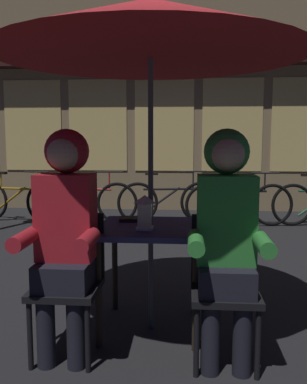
{
  "coord_description": "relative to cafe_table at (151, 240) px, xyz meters",
  "views": [
    {
      "loc": [
        0.25,
        -2.87,
        1.34
      ],
      "look_at": [
        0.0,
        0.24,
        0.95
      ],
      "focal_mm": 39.51,
      "sensor_mm": 36.0,
      "label": 1
    }
  ],
  "objects": [
    {
      "name": "patio_umbrella",
      "position": [
        0.0,
        0.0,
        1.42
      ],
      "size": [
        2.1,
        2.1,
        2.31
      ],
      "color": "#4C4C51",
      "rests_on": "ground_plane"
    },
    {
      "name": "bicycle_nearest",
      "position": [
        -2.51,
        3.73,
        -0.29
      ],
      "size": [
        1.65,
        0.42,
        0.84
      ],
      "color": "black",
      "rests_on": "ground_plane"
    },
    {
      "name": "cafe_table",
      "position": [
        0.0,
        0.0,
        0.0
      ],
      "size": [
        0.72,
        0.72,
        0.74
      ],
      "color": "navy",
      "rests_on": "ground_plane"
    },
    {
      "name": "chair_left",
      "position": [
        -0.48,
        -0.37,
        -0.15
      ],
      "size": [
        0.4,
        0.4,
        0.87
      ],
      "color": "black",
      "rests_on": "ground_plane"
    },
    {
      "name": "bicycle_fourth",
      "position": [
        1.05,
        3.65,
        -0.29
      ],
      "size": [
        1.68,
        0.23,
        0.84
      ],
      "color": "black",
      "rests_on": "ground_plane"
    },
    {
      "name": "ground_plane",
      "position": [
        0.0,
        0.0,
        -0.64
      ],
      "size": [
        60.0,
        60.0,
        0.0
      ],
      "primitive_type": "plane",
      "color": "#232326"
    },
    {
      "name": "lantern",
      "position": [
        -0.03,
        -0.12,
        0.22
      ],
      "size": [
        0.11,
        0.11,
        0.23
      ],
      "color": "white",
      "rests_on": "cafe_table"
    },
    {
      "name": "bicycle_third",
      "position": [
        -0.04,
        3.86,
        -0.29
      ],
      "size": [
        1.66,
        0.35,
        0.84
      ],
      "color": "black",
      "rests_on": "ground_plane"
    },
    {
      "name": "chair_right",
      "position": [
        0.48,
        -0.37,
        -0.15
      ],
      "size": [
        0.4,
        0.4,
        0.87
      ],
      "color": "black",
      "rests_on": "ground_plane"
    },
    {
      "name": "person_left_hooded",
      "position": [
        -0.48,
        -0.43,
        0.21
      ],
      "size": [
        0.45,
        0.56,
        1.4
      ],
      "color": "black",
      "rests_on": "ground_plane"
    },
    {
      "name": "person_right_hooded",
      "position": [
        0.48,
        -0.43,
        0.21
      ],
      "size": [
        0.45,
        0.56,
        1.4
      ],
      "color": "black",
      "rests_on": "ground_plane"
    },
    {
      "name": "shopfront_building",
      "position": [
        -0.19,
        5.39,
        2.45
      ],
      "size": [
        10.0,
        0.93,
        6.2
      ],
      "color": "#937A56",
      "rests_on": "ground_plane"
    },
    {
      "name": "book",
      "position": [
        -0.15,
        0.18,
        0.11
      ],
      "size": [
        0.21,
        0.16,
        0.02
      ],
      "primitive_type": "cube",
      "rotation": [
        0.0,
        0.0,
        0.11
      ],
      "color": "black",
      "rests_on": "cafe_table"
    },
    {
      "name": "bicycle_second",
      "position": [
        -1.37,
        3.71,
        -0.29
      ],
      "size": [
        1.68,
        0.11,
        0.84
      ],
      "color": "black",
      "rests_on": "ground_plane"
    }
  ]
}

